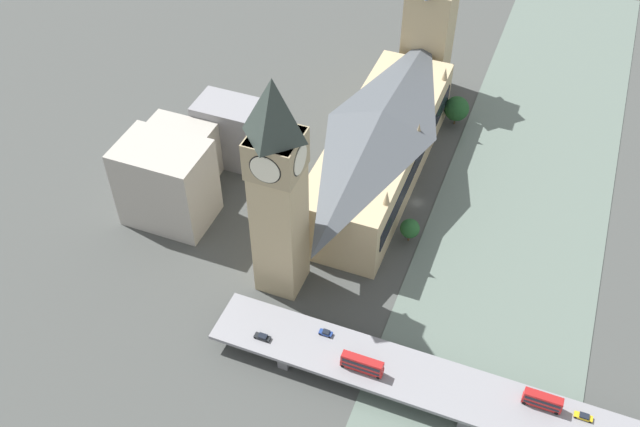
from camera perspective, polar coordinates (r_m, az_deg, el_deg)
ground_plane at (r=252.54m, az=7.74°, el=0.86°), size 600.00×600.00×0.00m
river_water at (r=250.13m, az=15.43°, el=-1.14°), size 57.81×360.00×0.30m
parliament_hall at (r=251.59m, az=4.84°, el=5.44°), size 28.38×94.21×29.69m
clock_tower at (r=197.12m, az=-3.41°, el=2.23°), size 14.36×14.36×75.56m
victoria_tower at (r=292.93m, az=8.68°, el=14.21°), size 17.76×17.76×58.27m
road_bridge at (r=199.62m, az=11.97°, el=-14.19°), size 147.63×16.93×6.30m
double_decker_bus_lead at (r=196.73m, az=3.39°, el=-11.92°), size 11.88×2.55×5.06m
double_decker_bus_mid at (r=199.28m, az=17.39°, el=-14.07°), size 10.14×2.55×4.68m
car_northbound_lead at (r=202.33m, az=20.34°, el=-14.98°), size 4.70×1.82×1.34m
car_northbound_mid at (r=204.77m, az=0.47°, el=-9.52°), size 3.83×1.75×1.44m
car_southbound_mid at (r=204.63m, az=-4.62°, el=-9.81°), size 4.76×1.90×1.37m
city_block_west at (r=263.33m, az=-7.29°, el=6.56°), size 22.15×15.47×24.39m
city_block_center at (r=240.89m, az=-12.20°, el=2.38°), size 28.74×20.54×29.83m
city_block_east at (r=257.10m, az=-11.33°, el=4.45°), size 23.81×20.83×21.45m
tree_embankment_near at (r=285.53m, az=10.88°, el=8.24°), size 9.70×9.70×12.15m
tree_embankment_mid at (r=235.32m, az=7.20°, el=-1.20°), size 6.50×6.50×8.84m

